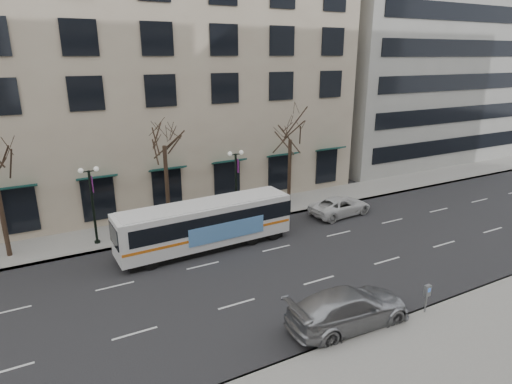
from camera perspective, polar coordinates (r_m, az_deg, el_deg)
ground at (r=23.73m, az=-5.04°, el=-12.02°), size 160.00×160.00×0.00m
sidewalk_far at (r=32.99m, az=-3.20°, el=-2.98°), size 80.00×4.00×0.15m
building_hotel at (r=40.47m, az=-20.66°, el=17.07°), size 40.00×20.00×24.00m
building_office at (r=56.76m, az=18.25°, el=22.81°), size 25.00×20.00×35.00m
tree_far_mid at (r=29.34m, az=-12.25°, el=7.87°), size 3.60×3.60×8.55m
tree_far_right at (r=33.49m, az=4.62°, el=8.57°), size 3.60×3.60×8.06m
lamp_post_left at (r=28.79m, az=-20.95°, el=-1.26°), size 1.22×0.45×5.21m
lamp_post_right at (r=31.39m, az=-2.66°, el=1.46°), size 1.22×0.45×5.21m
city_bus at (r=27.14m, az=-6.59°, el=-4.19°), size 11.29×2.86×3.04m
silver_car at (r=20.46m, az=12.28°, el=-14.87°), size 6.07×2.70×1.73m
white_pickup at (r=33.47m, az=11.18°, el=-1.85°), size 5.21×2.73×1.40m
pay_station at (r=22.02m, az=21.86°, el=-12.37°), size 0.31×0.21×1.42m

